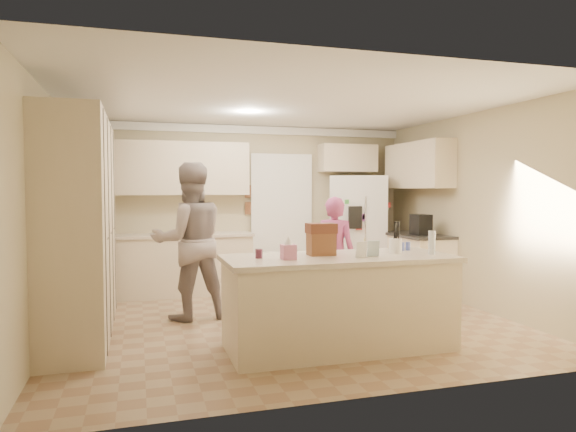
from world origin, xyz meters
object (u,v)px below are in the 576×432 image
object	(u,v)px
coffee_maker	(421,225)
utensil_crock	(396,246)
dollhouse_body	(321,244)
teen_boy	(190,241)
teen_girl	(334,254)
tissue_box	(288,252)
refrigerator	(358,231)
island_base	(339,304)

from	to	relation	value
coffee_maker	utensil_crock	distance (m)	2.32
utensil_crock	dollhouse_body	size ratio (longest dim) A/B	0.58
teen_boy	teen_girl	world-z (taller)	teen_boy
tissue_box	dollhouse_body	size ratio (longest dim) A/B	0.54
dollhouse_body	tissue_box	bearing A→B (deg)	-153.43
teen_boy	utensil_crock	bearing A→B (deg)	133.01
dollhouse_body	teen_girl	size ratio (longest dim) A/B	0.17
teen_boy	teen_girl	xyz separation A→B (m)	(1.82, -0.18, -0.21)
refrigerator	coffee_maker	distance (m)	1.19
island_base	tissue_box	size ratio (longest dim) A/B	15.71
dollhouse_body	teen_boy	bearing A→B (deg)	127.62
coffee_maker	teen_girl	bearing A→B (deg)	-162.70
coffee_maker	teen_girl	distance (m)	1.64
utensil_crock	coffee_maker	bearing A→B (deg)	52.88
coffee_maker	teen_girl	size ratio (longest dim) A/B	0.20
coffee_maker	island_base	world-z (taller)	coffee_maker
utensil_crock	teen_boy	world-z (taller)	teen_boy
coffee_maker	island_base	size ratio (longest dim) A/B	0.14
island_base	tissue_box	world-z (taller)	tissue_box
island_base	tissue_box	xyz separation A→B (m)	(-0.55, -0.10, 0.56)
coffee_maker	island_base	xyz separation A→B (m)	(-2.05, -1.90, -0.63)
teen_boy	dollhouse_body	bearing A→B (deg)	119.03
teen_boy	teen_girl	size ratio (longest dim) A/B	1.28
utensil_crock	tissue_box	bearing A→B (deg)	-172.87
refrigerator	teen_girl	xyz separation A→B (m)	(-1.03, -1.54, -0.15)
refrigerator	dollhouse_body	bearing A→B (deg)	-96.26
utensil_crock	teen_boy	distance (m)	2.50
coffee_maker	utensil_crock	bearing A→B (deg)	-127.12
coffee_maker	dollhouse_body	size ratio (longest dim) A/B	1.15
utensil_crock	tissue_box	distance (m)	1.21
island_base	utensil_crock	bearing A→B (deg)	4.40
island_base	teen_boy	xyz separation A→B (m)	(-1.31, 1.60, 0.51)
tissue_box	dollhouse_body	xyz separation A→B (m)	(0.40, 0.20, 0.04)
coffee_maker	tissue_box	xyz separation A→B (m)	(-2.60, -2.00, -0.07)
coffee_maker	teen_boy	world-z (taller)	teen_boy
teen_girl	island_base	bearing A→B (deg)	104.63
dollhouse_body	teen_girl	distance (m)	1.51
coffee_maker	utensil_crock	world-z (taller)	coffee_maker
coffee_maker	tissue_box	world-z (taller)	coffee_maker
tissue_box	coffee_maker	bearing A→B (deg)	37.57
teen_boy	teen_girl	bearing A→B (deg)	165.78
refrigerator	tissue_box	size ratio (longest dim) A/B	12.86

